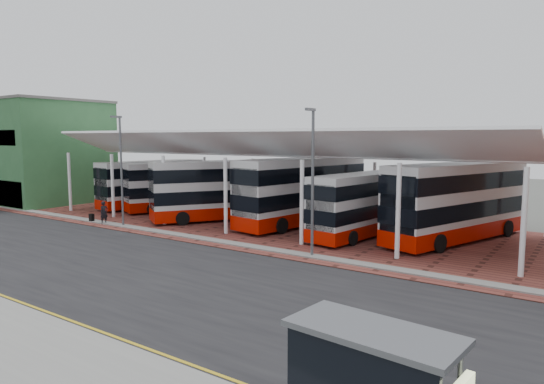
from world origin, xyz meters
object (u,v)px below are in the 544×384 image
(bus_5, at_px, (457,202))
(pedestrian, at_px, (104,213))
(bus_0, at_px, (152,184))
(bus_4, at_px, (365,205))
(bus_2, at_px, (224,191))
(bus_3, at_px, (303,191))
(bus_1, at_px, (184,186))

(bus_5, distance_m, pedestrian, 24.96)
(bus_0, relative_size, bus_4, 1.04)
(bus_2, relative_size, bus_3, 0.88)
(bus_0, distance_m, bus_3, 16.60)
(bus_0, distance_m, bus_2, 10.60)
(bus_3, relative_size, bus_5, 1.02)
(bus_2, xyz_separation_m, bus_4, (11.73, 0.57, -0.25))
(bus_2, distance_m, bus_4, 11.74)
(bus_4, xyz_separation_m, bus_5, (5.42, 1.80, 0.37))
(bus_0, bearing_deg, bus_2, -2.19)
(bus_3, bearing_deg, bus_2, -154.30)
(bus_4, relative_size, pedestrian, 5.94)
(bus_0, xyz_separation_m, pedestrian, (4.36, -8.54, -1.27))
(bus_1, height_order, bus_5, bus_5)
(bus_3, distance_m, bus_5, 10.99)
(bus_5, bearing_deg, bus_0, -160.66)
(bus_0, xyz_separation_m, bus_3, (16.59, -0.04, 0.33))
(bus_0, relative_size, bus_3, 0.86)
(bus_5, relative_size, pedestrian, 7.00)
(bus_1, xyz_separation_m, bus_2, (6.29, -1.95, 0.18))
(bus_1, relative_size, pedestrian, 6.04)
(bus_2, bearing_deg, bus_3, 49.36)
(bus_1, relative_size, bus_2, 0.96)
(bus_0, xyz_separation_m, bus_2, (10.43, -1.87, 0.18))
(bus_0, height_order, pedestrian, bus_0)
(bus_2, bearing_deg, bus_5, 40.67)
(bus_0, height_order, bus_3, bus_3)
(bus_1, bearing_deg, bus_3, 24.49)
(bus_2, xyz_separation_m, pedestrian, (-6.07, -6.67, -1.45))
(pedestrian, bearing_deg, bus_2, -37.88)
(bus_3, bearing_deg, bus_5, 11.94)
(bus_1, bearing_deg, bus_4, 20.64)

